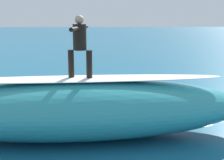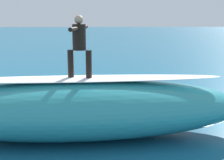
% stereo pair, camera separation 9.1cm
% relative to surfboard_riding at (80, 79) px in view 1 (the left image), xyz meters
% --- Properties ---
extents(ground_plane, '(120.00, 120.00, 0.00)m').
position_rel_surfboard_riding_xyz_m(ground_plane, '(-0.58, -2.43, -1.62)').
color(ground_plane, '#196084').
extents(wave_crest, '(9.44, 3.22, 1.59)m').
position_rel_surfboard_riding_xyz_m(wave_crest, '(0.09, 0.01, -0.83)').
color(wave_crest, teal).
rests_on(wave_crest, ground_plane).
extents(wave_foam_lip, '(7.94, 1.42, 0.08)m').
position_rel_surfboard_riding_xyz_m(wave_foam_lip, '(0.09, 0.01, 0.01)').
color(wave_foam_lip, white).
rests_on(wave_foam_lip, wave_crest).
extents(surfboard_riding, '(2.10, 0.91, 0.07)m').
position_rel_surfboard_riding_xyz_m(surfboard_riding, '(0.00, 0.00, 0.00)').
color(surfboard_riding, silver).
rests_on(surfboard_riding, wave_crest).
extents(surfer_riding, '(0.64, 1.54, 1.64)m').
position_rel_surfboard_riding_xyz_m(surfer_riding, '(-0.00, -0.00, 0.99)').
color(surfer_riding, black).
rests_on(surfer_riding, surfboard_riding).
extents(surfboard_paddling, '(1.86, 1.94, 0.09)m').
position_rel_surfboard_riding_xyz_m(surfboard_paddling, '(-1.77, -2.97, -1.58)').
color(surfboard_paddling, '#E0563D').
rests_on(surfboard_paddling, ground_plane).
extents(surfer_paddling, '(1.27, 1.35, 0.30)m').
position_rel_surfboard_riding_xyz_m(surfer_paddling, '(-1.68, -2.87, -1.41)').
color(surfer_paddling, black).
rests_on(surfer_paddling, surfboard_paddling).
extents(foam_patch_near, '(0.55, 0.60, 0.14)m').
position_rel_surfboard_riding_xyz_m(foam_patch_near, '(-4.00, -4.79, -1.56)').
color(foam_patch_near, white).
rests_on(foam_patch_near, ground_plane).
extents(foam_patch_mid, '(0.87, 0.91, 0.10)m').
position_rel_surfboard_riding_xyz_m(foam_patch_mid, '(-3.74, -2.97, -1.58)').
color(foam_patch_mid, white).
rests_on(foam_patch_mid, ground_plane).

